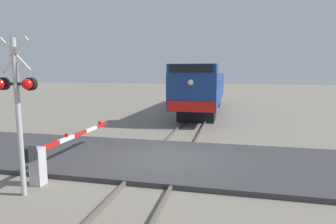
% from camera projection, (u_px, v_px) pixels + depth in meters
% --- Properties ---
extents(ground_plane, '(160.00, 160.00, 0.00)m').
position_uv_depth(ground_plane, '(167.00, 161.00, 10.82)').
color(ground_plane, gray).
extents(rail_track_left, '(0.08, 80.00, 0.15)m').
position_uv_depth(rail_track_left, '(149.00, 158.00, 10.97)').
color(rail_track_left, '#59544C').
rests_on(rail_track_left, ground_plane).
extents(rail_track_right, '(0.08, 80.00, 0.15)m').
position_uv_depth(rail_track_right, '(185.00, 161.00, 10.66)').
color(rail_track_right, '#59544C').
rests_on(rail_track_right, ground_plane).
extents(road_surface, '(36.00, 5.21, 0.17)m').
position_uv_depth(road_surface, '(167.00, 159.00, 10.81)').
color(road_surface, '#38383A').
rests_on(road_surface, ground_plane).
extents(locomotive, '(3.05, 17.06, 3.95)m').
position_uv_depth(locomotive, '(204.00, 88.00, 24.64)').
color(locomotive, black).
rests_on(locomotive, ground_plane).
extents(crossing_signal, '(1.18, 0.33, 4.33)m').
position_uv_depth(crossing_signal, '(17.00, 99.00, 7.44)').
color(crossing_signal, '#ADADB2').
rests_on(crossing_signal, ground_plane).
extents(crossing_gate, '(0.36, 5.29, 1.27)m').
position_uv_depth(crossing_gate, '(50.00, 154.00, 9.06)').
color(crossing_gate, silver).
rests_on(crossing_gate, ground_plane).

